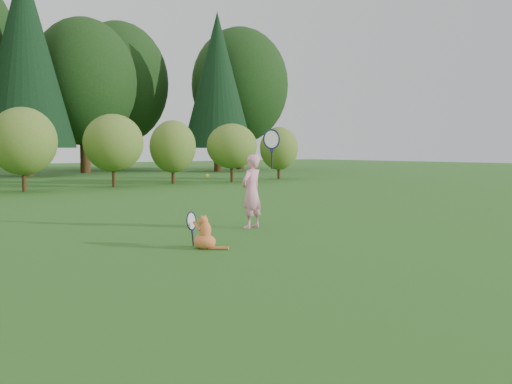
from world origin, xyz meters
TOP-DOWN VIEW (x-y plane):
  - ground at (0.00, 0.00)m, footprint 100.00×100.00m
  - shrub_row at (0.00, 13.00)m, footprint 28.00×3.00m
  - child at (0.48, 1.25)m, footprint 0.77×0.49m
  - cat at (-1.41, 0.01)m, footprint 0.42×0.66m
  - tennis_ball at (-0.04, 1.93)m, footprint 0.07×0.07m

SIDE VIEW (x-z plane):
  - ground at x=0.00m, z-range 0.00..0.00m
  - cat at x=-1.41m, z-range -0.08..0.59m
  - child at x=0.48m, z-range -0.30..1.71m
  - tennis_ball at x=-0.04m, z-range 0.91..0.98m
  - shrub_row at x=0.00m, z-range 0.00..2.80m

